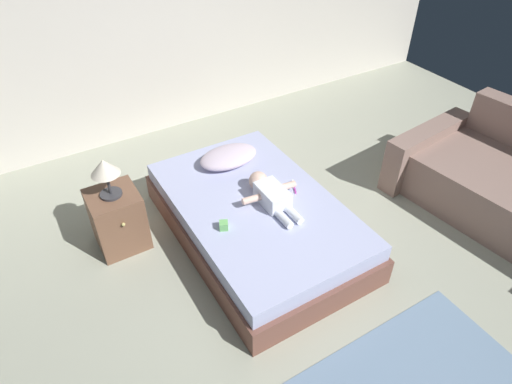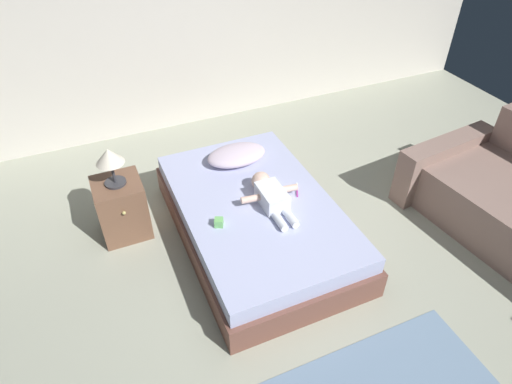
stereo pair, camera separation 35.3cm
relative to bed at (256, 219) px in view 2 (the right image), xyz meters
name	(u,v)px [view 2 (the right image)]	position (x,y,z in m)	size (l,w,h in m)	color
ground_plane	(297,310)	(-0.04, -0.84, -0.19)	(8.00, 8.00, 0.00)	#A6A994
bed	(256,219)	(0.00, 0.00, 0.00)	(1.23, 1.97, 0.38)	brown
pillow	(237,155)	(0.07, 0.60, 0.26)	(0.55, 0.34, 0.14)	silver
baby	(270,194)	(0.11, -0.04, 0.26)	(0.50, 0.63, 0.16)	white
toothbrush	(297,190)	(0.37, -0.01, 0.20)	(0.09, 0.16, 0.02)	#AD379B
nightstand	(122,208)	(-1.02, 0.50, 0.08)	(0.39, 0.42, 0.52)	brown
lamp	(109,159)	(-1.02, 0.50, 0.58)	(0.22, 0.22, 0.33)	#333338
toy_block	(219,222)	(-0.37, -0.15, 0.23)	(0.09, 0.09, 0.07)	#6FC065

